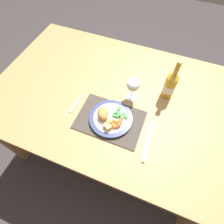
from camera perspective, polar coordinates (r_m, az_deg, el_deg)
The scene contains 12 objects.
ground_plane at distance 1.71m, azimuth 0.74°, elevation -9.43°, with size 6.00×6.00×0.00m, color #383333.
dining_table at distance 1.13m, azimuth 1.11°, elevation 3.44°, with size 1.53×0.99×0.74m.
placemat at distance 0.96m, azimuth -0.65°, elevation -2.55°, with size 0.36×0.25×0.01m.
dinner_plate at distance 0.95m, azimuth -0.37°, elevation -2.05°, with size 0.24×0.24×0.02m.
breaded_croquettes at distance 0.93m, azimuth -2.99°, elevation -0.55°, with size 0.09×0.10×0.04m.
green_beans_pile at distance 0.95m, azimuth 2.63°, elevation -0.82°, with size 0.09×0.08×0.02m.
glazed_carrots at distance 0.92m, azimuth 1.11°, elevation -3.77°, with size 0.07×0.07×0.02m.
fork at distance 1.04m, azimuth -11.95°, elevation 2.31°, with size 0.02×0.13×0.01m.
table_knife at distance 0.92m, azimuth 11.33°, elevation -10.68°, with size 0.03×0.22×0.01m.
wine_glass at distance 0.98m, azimuth 6.93°, elevation 8.77°, with size 0.08×0.08×0.15m.
bottle at distance 1.04m, azimuth 18.49°, elevation 8.42°, with size 0.07×0.07×0.26m.
roast_potatoes at distance 0.91m, azimuth -1.24°, elevation -4.37°, with size 0.05×0.07×0.03m.
Camera 1 is at (0.22, -0.61, 1.59)m, focal length 28.00 mm.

